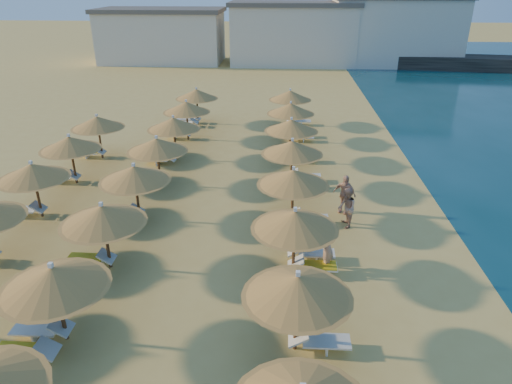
# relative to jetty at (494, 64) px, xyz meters

# --- Properties ---
(ground) EXTENTS (220.00, 220.00, 0.00)m
(ground) POSITION_rel_jetty_xyz_m (-27.28, -42.54, -0.75)
(ground) COLOR tan
(ground) RESTS_ON ground
(jetty) EXTENTS (30.27, 7.88, 1.50)m
(jetty) POSITION_rel_jetty_xyz_m (0.00, 0.00, 0.00)
(jetty) COLOR black
(jetty) RESTS_ON ground
(hotel_blocks) EXTENTS (44.62, 8.75, 8.10)m
(hotel_blocks) POSITION_rel_jetty_xyz_m (-24.01, 3.48, 2.95)
(hotel_blocks) COLOR beige
(hotel_blocks) RESTS_ON ground
(parasol_row_east) EXTENTS (3.08, 36.75, 2.67)m
(parasol_row_east) POSITION_rel_jetty_xyz_m (-24.24, -40.77, 1.39)
(parasol_row_east) COLOR brown
(parasol_row_east) RESTS_ON ground
(parasol_row_west) EXTENTS (3.08, 36.75, 2.67)m
(parasol_row_west) POSITION_rel_jetty_xyz_m (-31.00, -40.77, 1.39)
(parasol_row_west) COLOR brown
(parasol_row_west) RESTS_ON ground
(parasol_row_inland) EXTENTS (3.08, 21.78, 2.67)m
(parasol_row_inland) POSITION_rel_jetty_xyz_m (-35.47, -40.77, 1.39)
(parasol_row_inland) COLOR brown
(parasol_row_inland) RESTS_ON ground
(loungers) EXTENTS (14.40, 34.29, 0.66)m
(loungers) POSITION_rel_jetty_xyz_m (-29.14, -40.88, -0.41)
(loungers) COLOR white
(loungers) RESTS_ON ground
(beachgoer_b) EXTENTS (0.74, 0.91, 1.78)m
(beachgoer_b) POSITION_rel_jetty_xyz_m (-21.94, -39.04, 0.14)
(beachgoer_b) COLOR tan
(beachgoer_b) RESTS_ON ground
(beachgoer_a) EXTENTS (0.59, 0.77, 1.88)m
(beachgoer_a) POSITION_rel_jetty_xyz_m (-23.02, -42.36, 0.19)
(beachgoer_a) COLOR tan
(beachgoer_a) RESTS_ON ground
(beachgoer_c) EXTENTS (1.15, 0.93, 1.83)m
(beachgoer_c) POSITION_rel_jetty_xyz_m (-21.88, -37.70, 0.17)
(beachgoer_c) COLOR tan
(beachgoer_c) RESTS_ON ground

